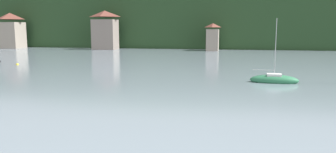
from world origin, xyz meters
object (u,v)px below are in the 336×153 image
at_px(shore_building_westcentral, 105,31).
at_px(sailboat_far_2, 274,80).
at_px(mooring_buoy_near, 17,65).
at_px(shore_building_central, 213,37).
at_px(shore_building_west, 11,31).

relative_size(shore_building_westcentral, sailboat_far_2, 1.49).
bearing_deg(sailboat_far_2, mooring_buoy_near, 168.01).
xyz_separation_m(shore_building_central, sailboat_far_2, (9.86, -52.34, -3.22)).
relative_size(shore_building_west, sailboat_far_2, 1.44).
bearing_deg(shore_building_central, shore_building_west, -179.91).
xyz_separation_m(shore_building_westcentral, sailboat_far_2, (40.19, -51.94, -4.96)).
height_order(shore_building_westcentral, shore_building_central, shore_building_westcentral).
distance_m(sailboat_far_2, mooring_buoy_near, 40.65).
relative_size(shore_building_west, shore_building_westcentral, 0.97).
relative_size(shore_building_westcentral, shore_building_central, 1.49).
height_order(shore_building_central, sailboat_far_2, shore_building_central).
height_order(shore_building_central, mooring_buoy_near, shore_building_central).
distance_m(shore_building_central, mooring_buoy_near, 50.93).
relative_size(sailboat_far_2, mooring_buoy_near, 16.28).
bearing_deg(sailboat_far_2, shore_building_west, 146.94).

